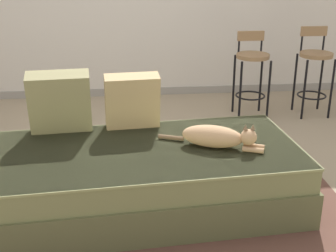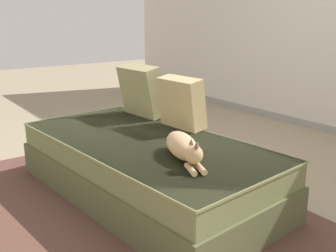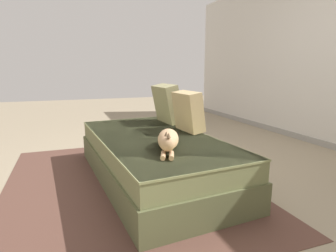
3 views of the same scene
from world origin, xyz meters
name	(u,v)px [view 1 (image 1 of 3)]	position (x,y,z in m)	size (l,w,h in m)	color
ground_plane	(146,179)	(0.00, 0.00, 0.00)	(16.00, 16.00, 0.00)	gray
wall_baseboard_trim	(137,91)	(0.00, 2.20, 0.04)	(8.00, 0.02, 0.09)	gray
area_rug	(151,228)	(0.00, -0.70, 0.00)	(2.79, 2.13, 0.01)	brown
couch	(148,177)	(0.00, -0.40, 0.22)	(2.17, 1.20, 0.44)	brown
throw_pillow_corner	(60,102)	(-0.61, -0.04, 0.67)	(0.46, 0.28, 0.46)	#847F56
throw_pillow_middle	(132,101)	(-0.09, 0.01, 0.65)	(0.41, 0.23, 0.41)	tan
cat	(217,137)	(0.47, -0.42, 0.51)	(0.70, 0.36, 0.19)	tan
bar_stool_near_window	(252,67)	(1.18, 1.36, 0.53)	(0.34, 0.34, 0.89)	black
bar_stool_by_doorway	(314,65)	(1.85, 1.36, 0.53)	(0.34, 0.34, 0.92)	black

